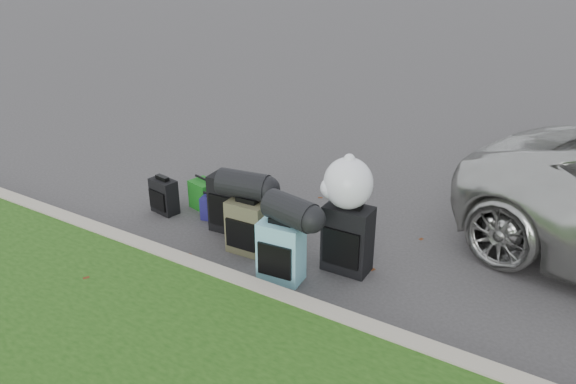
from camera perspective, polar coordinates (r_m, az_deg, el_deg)
The scene contains 12 objects.
ground at distance 6.30m, azimuth -0.19°, elevation -5.40°, with size 120.00×120.00×0.00m, color #383535.
curb at distance 5.56m, azimuth -5.73°, elevation -9.04°, with size 120.00×0.18×0.15m, color #9E937F.
suitcase_small_black at distance 7.11m, azimuth -12.47°, elevation -0.40°, with size 0.35×0.19×0.44m, color black.
suitcase_large_black_left at distance 6.50m, azimuth -5.81°, elevation -1.18°, with size 0.47×0.28×0.68m, color black.
suitcase_olive at distance 6.06m, azimuth -4.10°, elevation -3.56°, with size 0.43×0.27×0.59m, color #3E3D28.
suitcase_teal at distance 5.55m, azimuth -0.71°, elevation -6.07°, with size 0.44×0.26×0.62m, color #5C97A9.
suitcase_large_black_right at distance 5.72m, azimuth 6.07°, elevation -4.75°, with size 0.47×0.28×0.71m, color black.
tote_green at distance 7.16m, azimuth -8.55°, elevation -0.25°, with size 0.32×0.25×0.36m, color #166417.
tote_navy at distance 6.88m, azimuth -7.58°, elevation -1.57°, with size 0.27×0.21×0.29m, color #1A1753.
duffel_left at distance 5.97m, azimuth -4.54°, elevation 0.74°, with size 0.30×0.30×0.55m, color black.
duffel_right at distance 5.32m, azimuth 0.25°, elevation -1.90°, with size 0.29×0.29×0.52m, color black.
trash_bag at distance 5.47m, azimuth 6.14°, elevation 0.89°, with size 0.49×0.49×0.49m, color white.
Camera 1 is at (2.90, -4.64, 3.11)m, focal length 35.00 mm.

